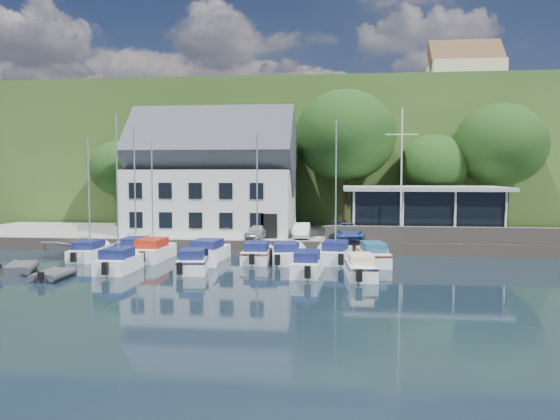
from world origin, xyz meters
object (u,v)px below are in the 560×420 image
(boat_r2_4, at_px, (361,266))
(car_silver, at_px, (258,231))
(flagpole, at_px, (401,175))
(boat_r2_2, at_px, (193,260))
(car_blue, at_px, (348,231))
(dinghy_0, at_px, (21,266))
(harbor_building, at_px, (213,183))
(boat_r1_4, at_px, (257,200))
(boat_r1_2, at_px, (152,194))
(boat_r1_3, at_px, (208,250))
(boat_r1_0, at_px, (89,202))
(boat_r2_1, at_px, (117,198))
(car_dgrey, at_px, (338,231))
(club_pavilion, at_px, (423,211))
(boat_r1_7, at_px, (373,253))
(boat_r2_3, at_px, (307,262))
(boat_r1_1, at_px, (135,194))
(boat_r1_5, at_px, (286,252))
(dinghy_1, at_px, (53,273))
(car_white, at_px, (302,230))
(boat_r1_6, at_px, (336,196))

(boat_r2_4, bearing_deg, car_silver, 122.17)
(flagpole, height_order, boat_r2_2, flagpole)
(car_blue, height_order, dinghy_0, car_blue)
(harbor_building, relative_size, boat_r1_4, 1.66)
(boat_r1_2, height_order, boat_r1_3, boat_r1_2)
(flagpole, distance_m, boat_r1_0, 23.24)
(car_blue, bearing_deg, boat_r2_1, -150.41)
(boat_r1_0, bearing_deg, car_dgrey, 16.63)
(club_pavilion, height_order, boat_r2_2, club_pavilion)
(boat_r1_7, xyz_separation_m, dinghy_0, (-22.31, -5.62, -0.38))
(boat_r1_3, bearing_deg, boat_r2_3, -25.49)
(car_dgrey, height_order, boat_r1_3, car_dgrey)
(flagpole, bearing_deg, boat_r1_1, -168.44)
(boat_r1_7, relative_size, boat_r2_4, 1.19)
(flagpole, distance_m, boat_r1_2, 18.66)
(harbor_building, height_order, club_pavilion, harbor_building)
(boat_r1_5, height_order, boat_r2_4, boat_r2_4)
(club_pavilion, relative_size, flagpole, 1.29)
(club_pavilion, xyz_separation_m, car_dgrey, (-7.00, -3.12, -1.43))
(car_silver, relative_size, boat_r2_2, 0.69)
(boat_r1_5, bearing_deg, dinghy_0, -168.88)
(dinghy_0, bearing_deg, club_pavilion, 7.48)
(car_silver, distance_m, boat_r1_5, 6.05)
(car_blue, height_order, dinghy_1, car_blue)
(harbor_building, relative_size, boat_r1_2, 1.52)
(boat_r1_4, height_order, boat_r1_5, boat_r1_4)
(car_white, distance_m, boat_r1_7, 8.06)
(harbor_building, height_order, boat_r1_1, harbor_building)
(car_white, height_order, boat_r1_4, boat_r1_4)
(boat_r1_4, distance_m, boat_r2_1, 9.46)
(boat_r1_6, bearing_deg, car_silver, 151.10)
(boat_r1_5, bearing_deg, boat_r1_2, 171.44)
(flagpole, relative_size, dinghy_1, 3.55)
(boat_r1_3, bearing_deg, boat_r1_4, 2.98)
(dinghy_1, bearing_deg, boat_r1_7, 21.69)
(boat_r1_1, bearing_deg, boat_r1_3, -11.39)
(dinghy_0, bearing_deg, boat_r1_7, -6.49)
(flagpole, bearing_deg, club_pavilion, 60.90)
(car_silver, bearing_deg, car_dgrey, 14.80)
(club_pavilion, distance_m, car_blue, 7.30)
(club_pavilion, relative_size, boat_r1_4, 1.52)
(boat_r1_1, distance_m, boat_r2_4, 17.61)
(harbor_building, relative_size, boat_r1_6, 1.56)
(car_silver, xyz_separation_m, boat_r1_1, (-8.42, -4.64, 3.10))
(boat_r1_2, xyz_separation_m, boat_r1_6, (13.10, 0.27, -0.12))
(club_pavilion, height_order, car_white, club_pavilion)
(dinghy_0, bearing_deg, boat_r1_0, 48.66)
(boat_r1_0, relative_size, boat_r2_1, 0.89)
(boat_r1_3, relative_size, boat_r1_7, 0.91)
(car_dgrey, xyz_separation_m, boat_r2_1, (-13.81, -10.46, 3.06))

